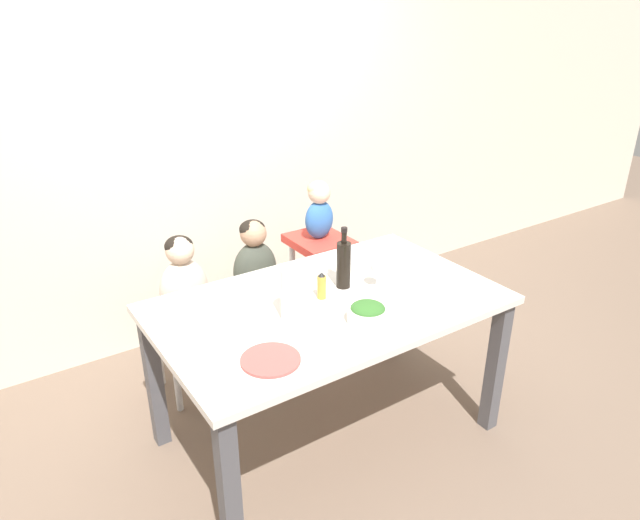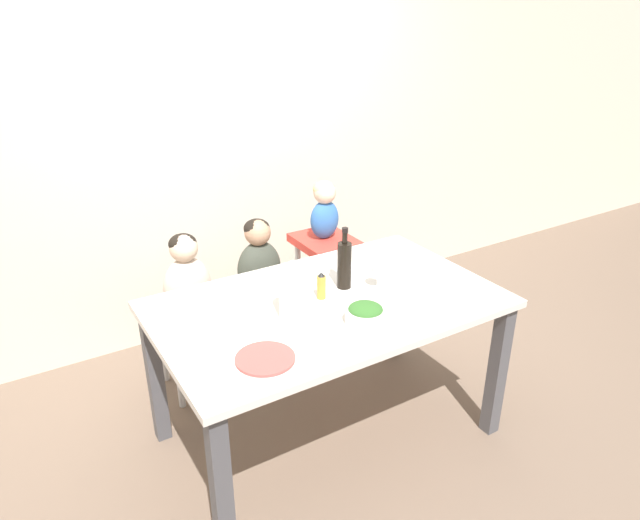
{
  "view_description": "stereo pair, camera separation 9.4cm",
  "coord_description": "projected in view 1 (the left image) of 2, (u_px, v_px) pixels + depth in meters",
  "views": [
    {
      "loc": [
        -1.32,
        -1.91,
        2.03
      ],
      "look_at": [
        0.0,
        0.07,
        0.95
      ],
      "focal_mm": 32.0,
      "sensor_mm": 36.0,
      "label": 1
    },
    {
      "loc": [
        -1.24,
        -1.96,
        2.03
      ],
      "look_at": [
        0.0,
        0.07,
        0.95
      ],
      "focal_mm": 32.0,
      "sensor_mm": 36.0,
      "label": 2
    }
  ],
  "objects": [
    {
      "name": "chair_far_left",
      "position": [
        188.0,
        328.0,
        3.13
      ],
      "size": [
        0.38,
        0.44,
        0.47
      ],
      "color": "silver",
      "rests_on": "ground_plane"
    },
    {
      "name": "dining_table",
      "position": [
        328.0,
        320.0,
        2.67
      ],
      "size": [
        1.58,
        0.95,
        0.77
      ],
      "color": "silver",
      "rests_on": "ground_plane"
    },
    {
      "name": "wine_glass_far",
      "position": [
        293.0,
        270.0,
        2.67
      ],
      "size": [
        0.07,
        0.07,
        0.16
      ],
      "color": "white",
      "rests_on": "dining_table"
    },
    {
      "name": "person_child_center",
      "position": [
        254.0,
        260.0,
        3.22
      ],
      "size": [
        0.26,
        0.17,
        0.47
      ],
      "color": "#3D4238",
      "rests_on": "chair_far_center"
    },
    {
      "name": "person_baby_right",
      "position": [
        319.0,
        207.0,
        3.35
      ],
      "size": [
        0.18,
        0.14,
        0.35
      ],
      "color": "#3366B2",
      "rests_on": "chair_right_highchair"
    },
    {
      "name": "paper_towel_roll",
      "position": [
        294.0,
        294.0,
        2.43
      ],
      "size": [
        0.12,
        0.12,
        0.24
      ],
      "color": "white",
      "rests_on": "dining_table"
    },
    {
      "name": "wine_glass_near",
      "position": [
        377.0,
        267.0,
        2.71
      ],
      "size": [
        0.07,
        0.07,
        0.16
      ],
      "color": "white",
      "rests_on": "dining_table"
    },
    {
      "name": "person_child_left",
      "position": [
        183.0,
        278.0,
        3.0
      ],
      "size": [
        0.26,
        0.17,
        0.47
      ],
      "color": "beige",
      "rests_on": "chair_far_left"
    },
    {
      "name": "dinner_plate_back_left",
      "position": [
        231.0,
        302.0,
        2.6
      ],
      "size": [
        0.23,
        0.23,
        0.01
      ],
      "color": "silver",
      "rests_on": "dining_table"
    },
    {
      "name": "chair_right_highchair",
      "position": [
        319.0,
        262.0,
        3.49
      ],
      "size": [
        0.32,
        0.37,
        0.74
      ],
      "color": "silver",
      "rests_on": "ground_plane"
    },
    {
      "name": "salad_bowl_large",
      "position": [
        368.0,
        313.0,
        2.43
      ],
      "size": [
        0.17,
        0.17,
        0.09
      ],
      "color": "silver",
      "rests_on": "dining_table"
    },
    {
      "name": "wine_bottle",
      "position": [
        344.0,
        263.0,
        2.71
      ],
      "size": [
        0.07,
        0.07,
        0.31
      ],
      "color": "black",
      "rests_on": "dining_table"
    },
    {
      "name": "dinner_plate_front_left",
      "position": [
        271.0,
        360.0,
        2.19
      ],
      "size": [
        0.23,
        0.23,
        0.01
      ],
      "color": "#D14C47",
      "rests_on": "dining_table"
    },
    {
      "name": "condiment_bottle_hot_sauce",
      "position": [
        322.0,
        286.0,
        2.63
      ],
      "size": [
        0.04,
        0.04,
        0.13
      ],
      "color": "#BC8E33",
      "rests_on": "dining_table"
    },
    {
      "name": "chair_far_center",
      "position": [
        257.0,
        307.0,
        3.34
      ],
      "size": [
        0.38,
        0.44,
        0.47
      ],
      "color": "silver",
      "rests_on": "ground_plane"
    },
    {
      "name": "wall_back",
      "position": [
        201.0,
        126.0,
        3.43
      ],
      "size": [
        10.0,
        0.06,
        2.7
      ],
      "color": "beige",
      "rests_on": "ground_plane"
    },
    {
      "name": "ground_plane",
      "position": [
        328.0,
        432.0,
        2.95
      ],
      "size": [
        14.0,
        14.0,
        0.0
      ],
      "primitive_type": "plane",
      "color": "#705B4C"
    }
  ]
}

